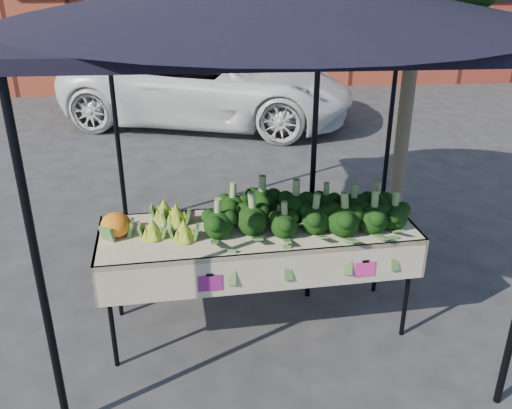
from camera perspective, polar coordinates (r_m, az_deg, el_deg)
name	(u,v)px	position (r m, az deg, el deg)	size (l,w,h in m)	color
ground	(265,328)	(4.71, 0.93, -12.45)	(90.00, 90.00, 0.00)	#29292B
table	(258,278)	(4.49, 0.19, -7.45)	(2.46, 1.01, 0.90)	beige
canopy	(269,148)	(4.52, 1.34, 5.74)	(3.16, 3.16, 2.74)	black
broccoli_heap	(305,207)	(4.27, 5.00, -0.25)	(1.57, 0.60, 0.30)	black
romanesco_cluster	(169,215)	(4.25, -8.80, -1.05)	(0.46, 0.60, 0.23)	#A8BC30
cauliflower_pair	(116,223)	(4.23, -14.06, -1.84)	(0.23, 0.23, 0.20)	orange
street_tree	(412,55)	(5.41, 15.56, 14.47)	(1.98, 1.98, 3.91)	#1E4C14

